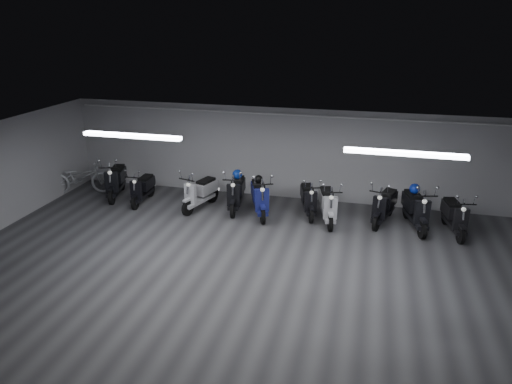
% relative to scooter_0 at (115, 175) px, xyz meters
% --- Properties ---
extents(floor, '(14.00, 10.00, 0.01)m').
position_rel_scooter_0_xyz_m(floor, '(5.24, -3.74, -0.72)').
color(floor, '#3B3B3D').
rests_on(floor, ground).
extents(ceiling, '(14.00, 10.00, 0.01)m').
position_rel_scooter_0_xyz_m(ceiling, '(5.24, -3.74, 2.09)').
color(ceiling, gray).
rests_on(ceiling, ground).
extents(back_wall, '(14.00, 0.01, 2.80)m').
position_rel_scooter_0_xyz_m(back_wall, '(5.24, 1.27, 0.69)').
color(back_wall, '#A7A7AA').
rests_on(back_wall, ground).
extents(fluor_strip_left, '(2.40, 0.18, 0.08)m').
position_rel_scooter_0_xyz_m(fluor_strip_left, '(2.24, -2.74, 2.03)').
color(fluor_strip_left, white).
rests_on(fluor_strip_left, ceiling).
extents(fluor_strip_right, '(2.40, 0.18, 0.08)m').
position_rel_scooter_0_xyz_m(fluor_strip_right, '(8.24, -2.74, 2.03)').
color(fluor_strip_right, white).
rests_on(fluor_strip_right, ceiling).
extents(conduit, '(13.60, 0.05, 0.05)m').
position_rel_scooter_0_xyz_m(conduit, '(5.24, 1.18, 1.91)').
color(conduit, white).
rests_on(conduit, back_wall).
extents(scooter_0, '(1.14, 2.01, 1.42)m').
position_rel_scooter_0_xyz_m(scooter_0, '(0.00, 0.00, 0.00)').
color(scooter_0, black).
rests_on(scooter_0, floor).
extents(scooter_1, '(0.60, 1.65, 1.21)m').
position_rel_scooter_0_xyz_m(scooter_1, '(1.02, -0.25, -0.11)').
color(scooter_1, black).
rests_on(scooter_1, floor).
extents(scooter_2, '(1.08, 1.87, 1.32)m').
position_rel_scooter_0_xyz_m(scooter_2, '(2.88, -0.27, -0.05)').
color(scooter_2, '#BDBDC1').
rests_on(scooter_2, floor).
extents(scooter_3, '(0.84, 1.91, 1.37)m').
position_rel_scooter_0_xyz_m(scooter_3, '(3.91, -0.06, -0.02)').
color(scooter_3, black).
rests_on(scooter_3, floor).
extents(scooter_4, '(1.26, 1.98, 1.40)m').
position_rel_scooter_0_xyz_m(scooter_4, '(4.67, -0.29, -0.01)').
color(scooter_4, navy).
rests_on(scooter_4, floor).
extents(scooter_5, '(1.01, 1.77, 1.25)m').
position_rel_scooter_0_xyz_m(scooter_5, '(6.00, 0.06, -0.09)').
color(scooter_5, black).
rests_on(scooter_5, floor).
extents(scooter_6, '(1.00, 1.89, 1.34)m').
position_rel_scooter_0_xyz_m(scooter_6, '(6.58, -0.31, -0.04)').
color(scooter_6, '#B6B6BA').
rests_on(scooter_6, floor).
extents(scooter_7, '(1.10, 1.89, 1.33)m').
position_rel_scooter_0_xyz_m(scooter_7, '(8.08, -0.02, -0.04)').
color(scooter_7, black).
rests_on(scooter_7, floor).
extents(scooter_8, '(1.07, 2.00, 1.41)m').
position_rel_scooter_0_xyz_m(scooter_8, '(8.87, -0.13, -0.00)').
color(scooter_8, black).
rests_on(scooter_8, floor).
extents(scooter_9, '(0.88, 1.81, 1.29)m').
position_rel_scooter_0_xyz_m(scooter_9, '(9.83, -0.25, -0.07)').
color(scooter_9, black).
rests_on(scooter_9, floor).
extents(bicycle, '(2.14, 1.41, 1.31)m').
position_rel_scooter_0_xyz_m(bicycle, '(-1.26, -0.01, -0.06)').
color(bicycle, silver).
rests_on(bicycle, floor).
extents(helmet_0, '(0.28, 0.28, 0.28)m').
position_rel_scooter_0_xyz_m(helmet_0, '(8.81, 0.12, 0.30)').
color(helmet_0, '#0D2498').
rests_on(helmet_0, scooter_8).
extents(helmet_1, '(0.29, 0.29, 0.29)m').
position_rel_scooter_0_xyz_m(helmet_1, '(3.88, 0.19, 0.28)').
color(helmet_1, '#0E2F9B').
rests_on(helmet_1, scooter_3).
extents(helmet_2, '(0.24, 0.24, 0.24)m').
position_rel_scooter_0_xyz_m(helmet_2, '(4.58, -0.04, 0.27)').
color(helmet_2, black).
rests_on(helmet_2, scooter_4).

